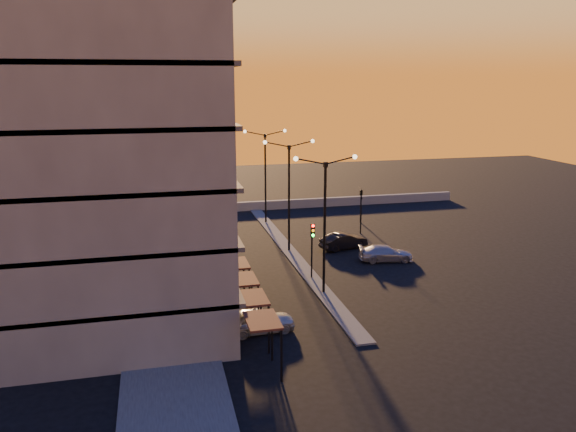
# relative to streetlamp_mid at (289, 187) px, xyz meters

# --- Properties ---
(ground) EXTENTS (120.00, 120.00, 0.00)m
(ground) POSITION_rel_streetlamp_mid_xyz_m (0.00, -10.00, -5.59)
(ground) COLOR black
(ground) RESTS_ON ground
(sidewalk_west) EXTENTS (5.00, 40.00, 0.12)m
(sidewalk_west) POSITION_rel_streetlamp_mid_xyz_m (-10.50, -6.00, -5.53)
(sidewalk_west) COLOR #484846
(sidewalk_west) RESTS_ON ground
(median) EXTENTS (1.20, 36.00, 0.12)m
(median) POSITION_rel_streetlamp_mid_xyz_m (0.00, 0.00, -5.53)
(median) COLOR #484846
(median) RESTS_ON ground
(parapet) EXTENTS (44.00, 0.50, 1.00)m
(parapet) POSITION_rel_streetlamp_mid_xyz_m (2.00, 16.00, -5.09)
(parapet) COLOR slate
(parapet) RESTS_ON ground
(building) EXTENTS (14.35, 17.08, 25.00)m
(building) POSITION_rel_streetlamp_mid_xyz_m (-14.00, -9.97, 6.32)
(building) COLOR slate
(building) RESTS_ON ground
(streetlamp_near) EXTENTS (4.32, 0.32, 9.51)m
(streetlamp_near) POSITION_rel_streetlamp_mid_xyz_m (0.00, -10.00, 0.00)
(streetlamp_near) COLOR black
(streetlamp_near) RESTS_ON ground
(streetlamp_mid) EXTENTS (4.32, 0.32, 9.51)m
(streetlamp_mid) POSITION_rel_streetlamp_mid_xyz_m (0.00, 0.00, 0.00)
(streetlamp_mid) COLOR black
(streetlamp_mid) RESTS_ON ground
(streetlamp_far) EXTENTS (4.32, 0.32, 9.51)m
(streetlamp_far) POSITION_rel_streetlamp_mid_xyz_m (0.00, 10.00, 0.00)
(streetlamp_far) COLOR black
(streetlamp_far) RESTS_ON ground
(traffic_light_main) EXTENTS (0.28, 0.44, 4.25)m
(traffic_light_main) POSITION_rel_streetlamp_mid_xyz_m (0.00, -7.13, -2.70)
(traffic_light_main) COLOR black
(traffic_light_main) RESTS_ON ground
(signal_east_a) EXTENTS (0.13, 0.16, 3.60)m
(signal_east_a) POSITION_rel_streetlamp_mid_xyz_m (8.00, 4.00, -3.66)
(signal_east_a) COLOR black
(signal_east_a) RESTS_ON ground
(signal_east_b) EXTENTS (0.42, 1.99, 3.60)m
(signal_east_b) POSITION_rel_streetlamp_mid_xyz_m (9.50, 8.00, -2.49)
(signal_east_b) COLOR black
(signal_east_b) RESTS_ON ground
(car_hatchback) EXTENTS (4.25, 1.91, 1.42)m
(car_hatchback) POSITION_rel_streetlamp_mid_xyz_m (-5.43, -14.91, -4.88)
(car_hatchback) COLOR #B3B7BB
(car_hatchback) RESTS_ON ground
(car_sedan) EXTENTS (4.44, 2.49, 1.39)m
(car_sedan) POSITION_rel_streetlamp_mid_xyz_m (4.77, -0.37, -4.90)
(car_sedan) COLOR black
(car_sedan) RESTS_ON ground
(car_wagon) EXTENTS (4.60, 2.49, 1.26)m
(car_wagon) POSITION_rel_streetlamp_mid_xyz_m (7.02, -4.35, -4.96)
(car_wagon) COLOR #B0B1B8
(car_wagon) RESTS_ON ground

